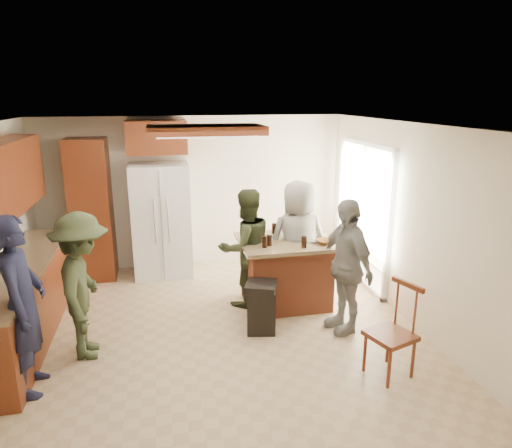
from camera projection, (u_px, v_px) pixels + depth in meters
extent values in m
plane|color=tan|center=(213.00, 333.00, 5.60)|extent=(5.00, 5.00, 0.00)
plane|color=white|center=(208.00, 125.00, 4.92)|extent=(5.00, 5.00, 0.00)
plane|color=beige|center=(193.00, 192.00, 7.61)|extent=(5.00, 0.00, 5.00)
plane|color=beige|center=(256.00, 350.00, 2.91)|extent=(5.00, 0.00, 5.00)
plane|color=beige|center=(408.00, 224.00, 5.76)|extent=(0.00, 5.00, 5.00)
cube|color=white|center=(364.00, 215.00, 6.94)|extent=(0.02, 1.60, 2.10)
cube|color=white|center=(363.00, 215.00, 6.94)|extent=(0.08, 1.72, 2.10)
cube|color=maroon|center=(206.00, 130.00, 5.13)|extent=(1.30, 0.70, 0.10)
cube|color=white|center=(206.00, 135.00, 5.14)|extent=(1.10, 0.50, 0.02)
cube|color=olive|center=(445.00, 275.00, 7.55)|extent=(3.00, 3.00, 0.10)
cube|color=#593319|center=(467.00, 203.00, 7.97)|extent=(1.40, 1.60, 2.00)
imported|color=#191B33|center=(22.00, 306.00, 4.31)|extent=(0.52, 0.68, 1.79)
imported|color=#303921|center=(246.00, 248.00, 6.18)|extent=(0.90, 0.70, 1.63)
imported|color=gray|center=(298.00, 242.00, 6.29)|extent=(0.85, 0.56, 1.73)
imported|color=gray|center=(346.00, 266.00, 5.49)|extent=(0.67, 1.05, 1.66)
imported|color=#343E24|center=(83.00, 286.00, 4.94)|extent=(0.52, 1.07, 1.64)
cube|color=maroon|center=(24.00, 302.00, 5.42)|extent=(0.60, 3.00, 0.88)
cube|color=#846B4C|center=(19.00, 266.00, 5.29)|extent=(0.64, 3.00, 0.04)
cube|color=maroon|center=(92.00, 210.00, 7.05)|extent=(0.60, 0.60, 2.20)
cube|color=maroon|center=(157.00, 137.00, 6.96)|extent=(0.90, 0.60, 0.50)
cube|color=white|center=(161.00, 220.00, 7.24)|extent=(0.90, 0.72, 1.80)
cube|color=gray|center=(162.00, 226.00, 6.90)|extent=(0.01, 0.01, 1.71)
cylinder|color=silver|center=(155.00, 221.00, 6.83)|extent=(0.02, 0.02, 0.70)
cylinder|color=silver|center=(168.00, 221.00, 6.87)|extent=(0.02, 0.02, 0.70)
cube|color=#A3482A|center=(286.00, 274.00, 6.29)|extent=(1.10, 0.85, 0.88)
cube|color=olive|center=(286.00, 242.00, 6.16)|extent=(1.28, 1.03, 0.05)
cube|color=silver|center=(305.00, 239.00, 6.16)|extent=(0.44, 0.36, 0.02)
imported|color=brown|center=(325.00, 242.00, 6.00)|extent=(0.27, 0.27, 0.05)
cylinder|color=black|center=(265.00, 242.00, 5.84)|extent=(0.07, 0.07, 0.15)
cylinder|color=black|center=(274.00, 228.00, 6.42)|extent=(0.07, 0.07, 0.15)
cylinder|color=black|center=(311.00, 226.00, 6.54)|extent=(0.07, 0.07, 0.15)
cylinder|color=black|center=(304.00, 242.00, 5.82)|extent=(0.07, 0.07, 0.15)
cylinder|color=black|center=(269.00, 240.00, 5.91)|extent=(0.07, 0.07, 0.15)
cube|color=black|center=(261.00, 310.00, 5.59)|extent=(0.40, 0.40, 0.55)
cube|color=black|center=(261.00, 286.00, 5.51)|extent=(0.47, 0.47, 0.08)
cube|color=maroon|center=(390.00, 335.00, 4.65)|extent=(0.53, 0.53, 0.05)
cylinder|color=maroon|center=(389.00, 368.00, 4.49)|extent=(0.05, 0.05, 0.44)
cylinder|color=maroon|center=(413.00, 359.00, 4.66)|extent=(0.05, 0.05, 0.44)
cylinder|color=maroon|center=(365.00, 352.00, 4.77)|extent=(0.05, 0.05, 0.44)
cylinder|color=maroon|center=(388.00, 344.00, 4.94)|extent=(0.05, 0.05, 0.44)
cube|color=maroon|center=(408.00, 285.00, 4.61)|extent=(0.17, 0.39, 0.05)
cylinder|color=maroon|center=(415.00, 312.00, 4.57)|extent=(0.03, 0.03, 0.50)
cylinder|color=maroon|center=(397.00, 303.00, 4.77)|extent=(0.03, 0.03, 0.50)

